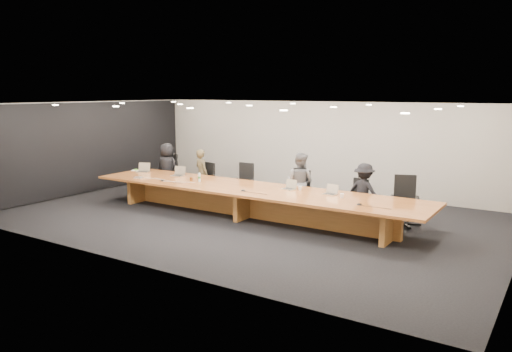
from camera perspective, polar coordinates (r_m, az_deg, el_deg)
The scene contains 28 objects.
ground at distance 12.53m, azimuth -0.74°, elevation -4.71°, with size 12.00×12.00×0.00m, color black.
back_wall at distance 15.72m, azimuth 7.31°, elevation 3.35°, with size 12.00×0.02×2.80m, color beige.
left_wall_panel at distance 16.28m, azimuth -18.51°, elevation 3.04°, with size 0.08×7.84×2.74m, color black.
conference_table at distance 12.41m, azimuth -0.75°, elevation -2.38°, with size 9.00×1.80×0.75m.
chair_far_left at distance 15.82m, azimuth -10.23°, elevation 0.40°, with size 0.61×0.61×1.20m, color black, non-canonical shape.
chair_left at distance 14.81m, azimuth -5.93°, elevation -0.44°, with size 0.53×0.53×1.05m, color black, non-canonical shape.
chair_mid_left at distance 14.01m, azimuth -1.62°, elevation -0.79°, with size 0.58×0.58×1.14m, color black, non-canonical shape.
chair_mid_right at distance 13.08m, azimuth 4.95°, elevation -1.70°, with size 0.55×0.55×1.08m, color black, non-canonical shape.
chair_right at distance 12.43m, azimuth 11.29°, elevation -2.60°, with size 0.52×0.52×1.02m, color black, non-canonical shape.
chair_far_right at distance 12.12m, azimuth 16.65°, elevation -2.71°, with size 0.61×0.61×1.20m, color black, non-canonical shape.
person_a at distance 15.59m, azimuth -10.12°, elevation 0.89°, with size 0.75×0.49×1.54m, color black.
person_b at distance 14.70m, azimuth -6.24°, elevation 0.26°, with size 0.53×0.35×1.44m, color #3F3722.
person_c at distance 12.92m, azimuth 5.05°, elevation -0.76°, with size 0.76×0.59×1.56m, color #5F5E61.
person_d at distance 12.35m, azimuth 12.23°, elevation -1.80°, with size 0.91×0.52×1.40m, color black.
laptop_a at distance 15.09m, azimuth -12.81°, elevation 0.96°, with size 0.35×0.26×0.28m, color tan, non-canonical shape.
laptop_b at distance 14.21m, azimuth -8.96°, elevation 0.55°, with size 0.35×0.25×0.27m, color tan, non-canonical shape.
laptop_d at distance 12.14m, azimuth 3.73°, elevation -0.98°, with size 0.31×0.23×0.25m, color #C3B494, non-canonical shape.
laptop_e at distance 11.64m, azimuth 8.45°, elevation -1.54°, with size 0.30×0.22×0.24m, color #C8B499, non-canonical shape.
water_bottle at distance 13.26m, azimuth -6.50°, elevation -0.17°, with size 0.07×0.07×0.22m, color silver.
amber_mug at distance 13.42m, azimuth -7.42°, elevation -0.35°, with size 0.07×0.07×0.09m, color brown.
paper_cup_near at distance 12.09m, azimuth 5.06°, elevation -1.40°, with size 0.08×0.08×0.10m, color silver.
paper_cup_far at distance 11.33m, azimuth 9.80°, elevation -2.24°, with size 0.08×0.08×0.10m, color white.
notepad at distance 15.44m, azimuth -13.49°, elevation 0.64°, with size 0.27×0.22×0.02m, color white.
lime_gadget at distance 15.44m, azimuth -13.54°, elevation 0.71°, with size 0.15×0.08×0.02m, color #5BBB32.
av_box at distance 14.09m, azimuth -13.33°, elevation -0.18°, with size 0.21×0.16×0.03m, color #BBBBC1.
mic_left at distance 13.54m, azimuth -10.65°, elevation -0.48°, with size 0.12×0.12×0.03m, color black.
mic_center at distance 11.96m, azimuth -1.49°, elevation -1.64°, with size 0.13×0.13×0.03m, color black.
mic_right at distance 10.73m, azimuth 11.72°, elevation -3.16°, with size 0.12×0.12×0.03m, color black.
Camera 1 is at (6.69, -10.13, 3.12)m, focal length 35.00 mm.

